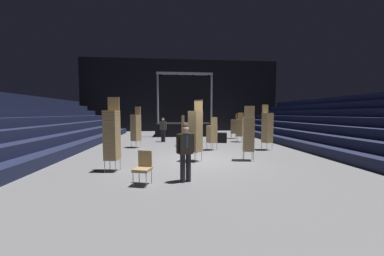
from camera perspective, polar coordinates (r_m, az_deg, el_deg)
The scene contains 18 objects.
ground_plane at distance 9.12m, azimuth 1.60°, elevation -8.97°, with size 22.00×30.00×0.10m, color slate.
arena_end_wall at distance 23.92m, azimuth -2.84°, elevation 8.82°, with size 22.00×0.30×8.00m, color black.
bleacher_bank_left at distance 12.23m, azimuth -41.99°, elevation 1.00°, with size 5.25×24.00×3.15m.
bleacher_bank_right at distance 13.64m, azimuth 38.52°, elevation 1.37°, with size 5.25×24.00×3.15m.
stage_riser at distance 19.32m, azimuth -2.18°, elevation -0.04°, with size 5.04×3.43×5.43m.
man_with_tie at distance 6.08m, azimuth -1.75°, elevation -5.93°, with size 0.57×0.35×1.68m.
chair_stack_front_left at distance 12.79m, azimuth -1.71°, elevation -0.72°, with size 0.54×0.54×1.88m.
chair_stack_front_right at distance 16.88m, azimuth 11.33°, elevation 0.50°, with size 0.50×0.50×1.96m.
chair_stack_mid_left at distance 7.67m, azimuth -20.98°, elevation -1.64°, with size 0.51×0.51×2.56m.
chair_stack_mid_right at distance 9.13m, azimuth 15.15°, elevation -1.44°, with size 0.53×0.53×2.31m.
chair_stack_mid_centre at distance 8.67m, azimuth 0.95°, elevation -0.75°, with size 0.62×0.62×2.56m.
chair_stack_rear_left at distance 11.43m, azimuth 5.43°, elevation -1.51°, with size 0.59×0.59×1.79m.
chair_stack_rear_right at distance 12.07m, azimuth 19.80°, elevation 0.16°, with size 0.56×0.56×2.48m.
chair_stack_rear_centre at distance 14.96m, azimuth 12.88°, elevation 0.19°, with size 0.61×0.61×2.05m.
chair_stack_aisle_left at distance 12.58m, azimuth -15.04°, elevation 0.22°, with size 0.61×0.61×2.39m.
crew_worker_near_stage at distance 14.76m, azimuth -7.86°, elevation -0.04°, with size 0.52×0.42×1.71m.
equipment_road_case at distance 14.51m, azimuth 7.68°, elevation -2.62°, with size 0.90×0.60×0.66m, color black.
loose_chair_near_man at distance 6.11m, azimuth -13.09°, elevation -9.96°, with size 0.55×0.55×0.95m.
Camera 1 is at (-1.09, -8.81, 2.00)m, focal length 19.58 mm.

